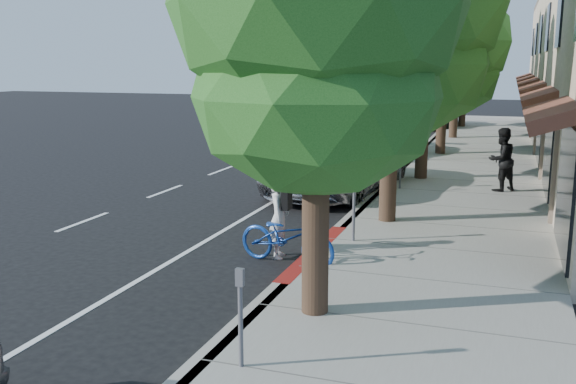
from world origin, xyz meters
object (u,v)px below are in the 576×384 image
at_px(street_tree_3, 445,45).
at_px(bicycle, 287,237).
at_px(street_tree_4, 458,40).
at_px(pedestrian, 501,159).
at_px(silver_suv, 336,163).
at_px(dark_sedan, 358,139).
at_px(street_tree_1, 394,4).
at_px(street_tree_2, 426,45).
at_px(street_tree_5, 465,54).
at_px(cyclist, 279,218).
at_px(street_tree_0, 317,12).
at_px(white_pickup, 361,136).
at_px(dark_suv_far, 438,114).

xyz_separation_m(street_tree_3, bicycle, (-1.30, -15.51, -3.97)).
xyz_separation_m(street_tree_4, pedestrian, (2.46, -13.40, -3.81)).
xyz_separation_m(silver_suv, dark_sedan, (-0.87, 6.88, -0.08)).
height_order(street_tree_1, street_tree_3, street_tree_1).
bearing_deg(street_tree_3, bicycle, -94.79).
bearing_deg(street_tree_2, silver_suv, -133.13).
distance_m(street_tree_4, silver_suv, 15.09).
distance_m(street_tree_2, street_tree_4, 12.01).
xyz_separation_m(street_tree_1, street_tree_4, (0.00, 18.00, -0.21)).
xyz_separation_m(street_tree_2, street_tree_5, (0.00, 18.00, -0.05)).
bearing_deg(street_tree_1, cyclist, -117.01).
height_order(street_tree_0, street_tree_5, street_tree_0).
relative_size(silver_suv, white_pickup, 1.04).
bearing_deg(dark_suv_far, silver_suv, -87.94).
height_order(street_tree_2, dark_sedan, street_tree_2).
relative_size(street_tree_5, bicycle, 3.45).
height_order(street_tree_0, white_pickup, street_tree_0).
bearing_deg(dark_sedan, street_tree_0, -83.68).
bearing_deg(street_tree_4, cyclist, -94.33).
height_order(street_tree_0, street_tree_2, street_tree_0).
xyz_separation_m(street_tree_5, pedestrian, (2.46, -19.40, -3.22)).
xyz_separation_m(white_pickup, dark_suv_far, (1.70, 13.00, -0.05)).
distance_m(bicycle, silver_suv, 7.21).
distance_m(cyclist, dark_suv_far, 27.14).
bearing_deg(street_tree_0, silver_suv, 103.02).
bearing_deg(street_tree_2, dark_sedan, 124.56).
bearing_deg(street_tree_0, white_pickup, 100.33).
distance_m(street_tree_4, white_pickup, 8.64).
bearing_deg(street_tree_3, dark_sedan, -154.18).
relative_size(street_tree_1, street_tree_2, 1.19).
bearing_deg(street_tree_3, pedestrian, -71.61).
xyz_separation_m(street_tree_2, dark_sedan, (-3.10, 4.50, -3.55)).
bearing_deg(street_tree_1, street_tree_2, 90.00).
height_order(street_tree_4, street_tree_5, street_tree_4).
xyz_separation_m(bicycle, pedestrian, (3.76, 8.12, 0.53)).
distance_m(street_tree_0, dark_sedan, 17.19).
bearing_deg(cyclist, street_tree_5, -15.68).
bearing_deg(silver_suv, street_tree_4, 87.78).
xyz_separation_m(street_tree_4, dark_suv_far, (-1.40, 6.00, -4.05)).
relative_size(street_tree_2, silver_suv, 1.11).
distance_m(street_tree_4, cyclist, 21.59).
relative_size(bicycle, dark_sedan, 0.43).
relative_size(street_tree_5, cyclist, 4.35).
height_order(street_tree_2, silver_suv, street_tree_2).
bearing_deg(pedestrian, street_tree_4, -124.48).
height_order(street_tree_4, white_pickup, street_tree_4).
xyz_separation_m(street_tree_1, pedestrian, (2.46, 4.60, -4.02)).
relative_size(street_tree_4, white_pickup, 1.31).
height_order(dark_sedan, pedestrian, pedestrian).
height_order(street_tree_0, bicycle, street_tree_0).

